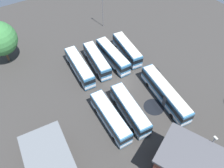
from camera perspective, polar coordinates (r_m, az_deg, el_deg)
name	(u,v)px	position (r m, az deg, el deg)	size (l,w,h in m)	color
ground_plane	(120,85)	(46.72, 2.03, -0.21)	(91.86, 91.86, 0.00)	#383533
bus_row0_slot0	(165,93)	(44.02, 13.45, -2.37)	(13.96, 4.11, 3.43)	teal
bus_row0_slot2	(130,109)	(40.68, 4.57, -6.49)	(11.06, 3.49, 3.43)	teal
bus_row0_slot3	(110,117)	(39.58, -0.48, -8.56)	(10.95, 2.90, 3.43)	teal
bus_row1_slot0	(127,50)	(52.27, 3.84, 8.77)	(10.48, 3.65, 3.43)	teal
bus_row1_slot1	(113,56)	(50.44, 0.16, 7.17)	(11.16, 2.73, 3.43)	teal
bus_row1_slot2	(97,60)	(49.46, -3.89, 6.05)	(10.50, 3.62, 3.43)	teal
bus_row1_slot3	(79,67)	(48.33, -8.32, 4.34)	(11.30, 3.26, 3.43)	teal
maintenance_shelter	(46,152)	(35.89, -16.56, -16.41)	(9.34, 7.27, 3.73)	slate
lamp_post_by_building	(103,9)	(60.45, -2.41, 18.68)	(0.56, 0.28, 9.54)	slate
lamp_post_near_entrance	(208,149)	(36.67, 23.27, -15.06)	(0.56, 0.28, 7.78)	slate
puddle_back_corner	(154,107)	(43.85, 10.64, -5.78)	(3.96, 3.96, 0.01)	black
puddle_between_rows	(151,72)	(50.10, 10.01, 3.11)	(3.78, 3.78, 0.01)	black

